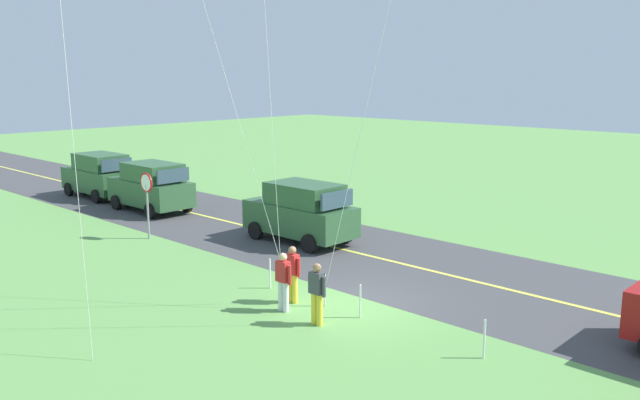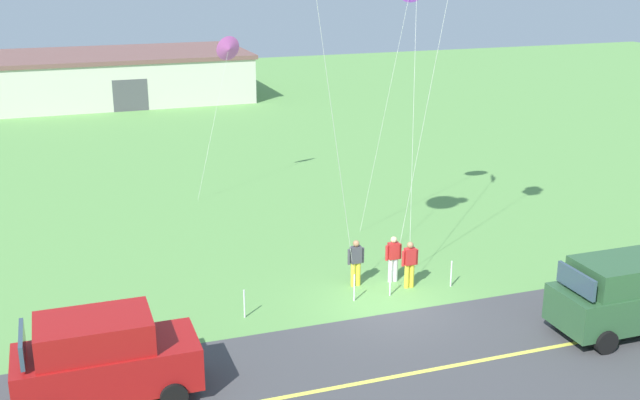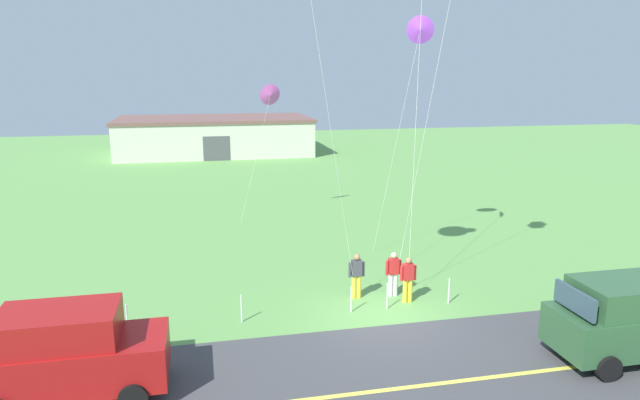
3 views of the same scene
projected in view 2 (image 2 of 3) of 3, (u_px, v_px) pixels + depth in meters
The scene contains 15 objects.
ground_plane at pixel (388, 307), 24.56m from camera, with size 120.00×120.00×0.10m, color #60994C.
asphalt_road at pixel (450, 367), 20.94m from camera, with size 120.00×7.00×0.00m, color #424244.
road_centre_stripe at pixel (450, 366), 20.94m from camera, with size 120.00×0.16×0.00m, color #E5E04C.
car_suv_foreground at pixel (626, 295), 22.58m from camera, with size 4.40×2.12×2.24m.
car_parked_west_near at pixel (104, 358), 19.06m from camera, with size 4.40×2.12×2.24m.
person_adult_near at pixel (356, 261), 25.78m from camera, with size 0.58×0.22×1.60m.
person_adult_companion at pixel (410, 263), 25.64m from camera, with size 0.58×0.22×1.60m.
person_child_watcher at pixel (393, 257), 26.12m from camera, with size 0.58×0.22×1.60m.
kite_green_far at pixel (229, 49), 33.97m from camera, with size 2.33×0.78×7.13m.
warehouse_distant at pixel (122, 76), 58.67m from camera, with size 18.36×10.20×3.50m.
fence_post_0 at pixel (128, 321), 22.55m from camera, with size 0.05×0.05×0.90m, color silver.
fence_post_1 at pixel (244, 304), 23.64m from camera, with size 0.05×0.05×0.90m, color silver.
fence_post_2 at pixel (354, 288), 24.76m from camera, with size 0.05×0.05×0.90m, color silver.
fence_post_3 at pixel (390, 283), 25.15m from camera, with size 0.05×0.05×0.90m, color silver.
fence_post_4 at pixel (451, 274), 25.84m from camera, with size 0.05×0.05×0.90m, color silver.
Camera 2 is at (-9.43, -20.43, 10.56)m, focal length 44.05 mm.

